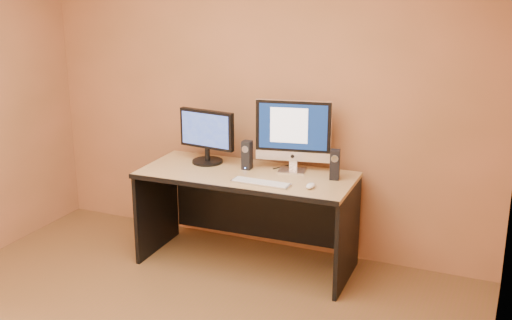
% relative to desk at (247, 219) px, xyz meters
% --- Properties ---
extents(walls, '(4.00, 4.00, 2.60)m').
position_rel_desk_xyz_m(walls, '(-0.07, -1.53, 0.91)').
color(walls, '#AA6844').
rests_on(walls, ground).
extents(desk, '(1.71, 0.79, 0.78)m').
position_rel_desk_xyz_m(desk, '(0.00, 0.00, 0.00)').
color(desk, tan).
rests_on(desk, ground).
extents(imac, '(0.63, 0.34, 0.58)m').
position_rel_desk_xyz_m(imac, '(0.31, 0.20, 0.68)').
color(imac, silver).
rests_on(imac, desk).
extents(second_monitor, '(0.53, 0.31, 0.44)m').
position_rel_desk_xyz_m(second_monitor, '(-0.41, 0.13, 0.61)').
color(second_monitor, black).
rests_on(second_monitor, desk).
extents(speaker_left, '(0.07, 0.08, 0.23)m').
position_rel_desk_xyz_m(speaker_left, '(-0.04, 0.10, 0.51)').
color(speaker_left, black).
rests_on(speaker_left, desk).
extents(speaker_right, '(0.09, 0.09, 0.23)m').
position_rel_desk_xyz_m(speaker_right, '(0.68, 0.13, 0.51)').
color(speaker_right, black).
rests_on(speaker_right, desk).
extents(keyboard, '(0.45, 0.13, 0.02)m').
position_rel_desk_xyz_m(keyboard, '(0.20, -0.19, 0.40)').
color(keyboard, silver).
rests_on(keyboard, desk).
extents(mouse, '(0.07, 0.11, 0.04)m').
position_rel_desk_xyz_m(mouse, '(0.58, -0.14, 0.41)').
color(mouse, white).
rests_on(mouse, desk).
extents(cable_a, '(0.07, 0.23, 0.01)m').
position_rel_desk_xyz_m(cable_a, '(0.28, 0.31, 0.39)').
color(cable_a, black).
rests_on(cable_a, desk).
extents(cable_b, '(0.10, 0.17, 0.01)m').
position_rel_desk_xyz_m(cable_b, '(0.20, 0.26, 0.39)').
color(cable_b, black).
rests_on(cable_b, desk).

